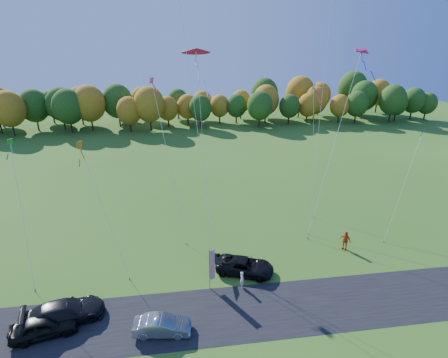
{
  "coord_description": "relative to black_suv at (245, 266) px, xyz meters",
  "views": [
    {
      "loc": [
        -4.23,
        -24.51,
        19.84
      ],
      "look_at": [
        0.0,
        6.0,
        7.0
      ],
      "focal_mm": 28.0,
      "sensor_mm": 36.0,
      "label": 1
    }
  ],
  "objects": [
    {
      "name": "kite_delta_red",
      "position": [
        -3.03,
        7.19,
        11.21
      ],
      "size": [
        2.89,
        9.18,
        19.97
      ],
      "color": "#4C3F33",
      "rests_on": "ground"
    },
    {
      "name": "person_tailgate_a",
      "position": [
        -0.61,
        -1.88,
        0.06
      ],
      "size": [
        0.44,
        0.61,
        1.55
      ],
      "primitive_type": "imported",
      "rotation": [
        0.0,
        0.0,
        1.7
      ],
      "color": "silver",
      "rests_on": "ground"
    },
    {
      "name": "kite_diamond_pink",
      "position": [
        -6.35,
        9.02,
        7.1
      ],
      "size": [
        3.22,
        7.99,
        16.0
      ],
      "color": "#4C3F33",
      "rests_on": "ground"
    },
    {
      "name": "kite_parafoil_rainbow",
      "position": [
        11.61,
        9.3,
        8.45
      ],
      "size": [
        8.83,
        8.29,
        18.64
      ],
      "color": "#4C3F33",
      "rests_on": "ground"
    },
    {
      "name": "tree_line",
      "position": [
        -1.14,
        54.3,
        -0.71
      ],
      "size": [
        116.0,
        12.0,
        10.0
      ],
      "primitive_type": null,
      "color": "#1E4711",
      "rests_on": "ground"
    },
    {
      "name": "kite_diamond_yellow",
      "position": [
        -11.96,
        2.74,
        4.92
      ],
      "size": [
        4.2,
        5.19,
        11.67
      ],
      "color": "#4C3F33",
      "rests_on": "ground"
    },
    {
      "name": "person_tailgate_b",
      "position": [
        -2.28,
        0.7,
        0.18
      ],
      "size": [
        0.88,
        1.01,
        1.79
      ],
      "primitive_type": "imported",
      "rotation": [
        0.0,
        0.0,
        1.31
      ],
      "color": "gray",
      "rests_on": "ground"
    },
    {
      "name": "feather_flag",
      "position": [
        -3.14,
        -1.57,
        1.62
      ],
      "size": [
        0.49,
        0.21,
        3.82
      ],
      "color": "#999999",
      "rests_on": "ground"
    },
    {
      "name": "silver_sedan",
      "position": [
        -7.15,
        -5.92,
        -0.04
      ],
      "size": [
        4.23,
        1.89,
        1.35
      ],
      "primitive_type": "imported",
      "rotation": [
        0.0,
        0.0,
        1.45
      ],
      "color": "#98979C",
      "rests_on": "ground"
    },
    {
      "name": "person_east",
      "position": [
        10.55,
        2.35,
        0.26
      ],
      "size": [
        1.1,
        1.19,
        1.95
      ],
      "primitive_type": "imported",
      "rotation": [
        0.0,
        0.0,
        -0.88
      ],
      "color": "red",
      "rests_on": "ground"
    },
    {
      "name": "black_suv",
      "position": [
        0.0,
        0.0,
        0.0
      ],
      "size": [
        5.63,
        4.07,
        1.42
      ],
      "primitive_type": "imported",
      "rotation": [
        0.0,
        0.0,
        1.2
      ],
      "color": "black",
      "rests_on": "ground"
    },
    {
      "name": "dark_truck_a",
      "position": [
        -14.34,
        -3.74,
        0.11
      ],
      "size": [
        6.06,
        3.65,
        1.64
      ],
      "primitive_type": "imported",
      "rotation": [
        0.0,
        0.0,
        1.82
      ],
      "color": "black",
      "rests_on": "ground"
    },
    {
      "name": "kite_diamond_white",
      "position": [
        10.53,
        12.39,
        6.48
      ],
      "size": [
        1.98,
        7.44,
        14.8
      ],
      "color": "#4C3F33",
      "rests_on": "ground"
    },
    {
      "name": "kite_parafoil_orange",
      "position": [
        10.08,
        10.52,
        14.21
      ],
      "size": [
        6.97,
        12.44,
        30.28
      ],
      "color": "#4C3F33",
      "rests_on": "ground"
    },
    {
      "name": "kite_diamond_blue_low",
      "position": [
        17.7,
        5.12,
        4.46
      ],
      "size": [
        5.67,
        5.03,
        10.81
      ],
      "color": "#4C3F33",
      "rests_on": "ground"
    },
    {
      "name": "dark_truck_b",
      "position": [
        -15.39,
        -4.91,
        0.06
      ],
      "size": [
        4.8,
        2.75,
        1.54
      ],
      "primitive_type": "imported",
      "rotation": [
        0.0,
        0.0,
        1.79
      ],
      "color": "black",
      "rests_on": "ground"
    },
    {
      "name": "asphalt_strip",
      "position": [
        -1.14,
        -4.7,
        -0.71
      ],
      "size": [
        90.0,
        6.0,
        0.01
      ],
      "primitive_type": "cube",
      "color": "black",
      "rests_on": "ground"
    },
    {
      "name": "ground",
      "position": [
        -1.14,
        -0.7,
        -0.71
      ],
      "size": [
        160.0,
        160.0,
        0.0
      ],
      "primitive_type": "plane",
      "color": "#2D5E19"
    },
    {
      "name": "kite_delta_blue",
      "position": [
        -3.7,
        7.71,
        13.33
      ],
      "size": [
        4.12,
        10.51,
        28.61
      ],
      "color": "#4C3F33",
      "rests_on": "ground"
    },
    {
      "name": "kite_diamond_green",
      "position": [
        -18.83,
        3.21,
        4.99
      ],
      "size": [
        2.5,
        6.78,
        11.71
      ],
      "color": "#4C3F33",
      "rests_on": "ground"
    }
  ]
}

